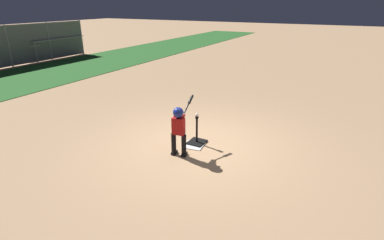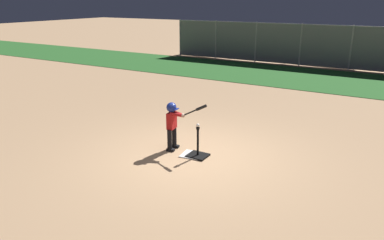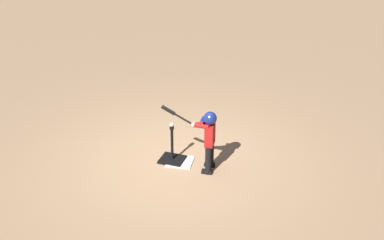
# 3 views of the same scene
# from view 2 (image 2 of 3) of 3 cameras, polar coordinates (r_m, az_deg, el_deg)

# --- Properties ---
(ground_plane) EXTENTS (90.00, 90.00, 0.00)m
(ground_plane) POSITION_cam_2_polar(r_m,az_deg,el_deg) (8.17, 0.41, -5.58)
(ground_plane) COLOR tan
(grass_outfield_strip) EXTENTS (56.00, 4.87, 0.02)m
(grass_outfield_strip) POSITION_cam_2_polar(r_m,az_deg,el_deg) (16.93, 17.20, 6.14)
(grass_outfield_strip) COLOR #286026
(grass_outfield_strip) RESTS_ON ground_plane
(backstop_fence) EXTENTS (16.72, 0.08, 2.09)m
(backstop_fence) POSITION_cam_2_polar(r_m,az_deg,el_deg) (19.62, 19.61, 10.67)
(backstop_fence) COLOR #9E9EA3
(backstop_fence) RESTS_ON ground_plane
(home_plate) EXTENTS (0.49, 0.49, 0.02)m
(home_plate) POSITION_cam_2_polar(r_m,az_deg,el_deg) (8.23, -0.02, -5.31)
(home_plate) COLOR white
(home_plate) RESTS_ON ground_plane
(batting_tee) EXTENTS (0.43, 0.38, 0.68)m
(batting_tee) POSITION_cam_2_polar(r_m,az_deg,el_deg) (8.14, 0.88, -4.96)
(batting_tee) COLOR black
(batting_tee) RESTS_ON ground_plane
(batter_child) EXTENTS (0.94, 0.35, 1.15)m
(batter_child) POSITION_cam_2_polar(r_m,az_deg,el_deg) (8.31, -2.90, -0.02)
(batter_child) COLOR black
(batter_child) RESTS_ON ground_plane
(baseball) EXTENTS (0.07, 0.07, 0.07)m
(baseball) POSITION_cam_2_polar(r_m,az_deg,el_deg) (7.91, 0.90, -0.81)
(baseball) COLOR white
(baseball) RESTS_ON batting_tee
(bleachers_far_left) EXTENTS (3.84, 2.83, 1.35)m
(bleachers_far_left) POSITION_cam_2_polar(r_m,az_deg,el_deg) (23.17, 3.78, 11.56)
(bleachers_far_left) COLOR #ADAFB7
(bleachers_far_left) RESTS_ON ground_plane
(bleachers_far_right) EXTENTS (3.88, 2.78, 1.28)m
(bleachers_far_right) POSITION_cam_2_polar(r_m,az_deg,el_deg) (21.59, 20.42, 9.93)
(bleachers_far_right) COLOR #ADAFB7
(bleachers_far_right) RESTS_ON ground_plane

